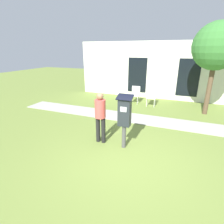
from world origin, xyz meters
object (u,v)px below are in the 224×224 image
object	(u,v)px
parking_meter	(124,115)
outdoor_chair_left	(135,93)
outdoor_chair_middle	(152,96)
person_standing	(100,114)

from	to	relation	value
parking_meter	outdoor_chair_left	world-z (taller)	parking_meter
outdoor_chair_middle	person_standing	bearing A→B (deg)	-82.77
person_standing	outdoor_chair_middle	xyz separation A→B (m)	(0.82, 4.39, -0.40)
outdoor_chair_left	outdoor_chair_middle	world-z (taller)	same
person_standing	outdoor_chair_middle	world-z (taller)	person_standing
parking_meter	outdoor_chair_left	bearing A→B (deg)	100.45
person_standing	parking_meter	bearing A→B (deg)	0.70
outdoor_chair_left	outdoor_chair_middle	size ratio (longest dim) A/B	1.00
person_standing	outdoor_chair_middle	bearing A→B (deg)	83.37
outdoor_chair_middle	outdoor_chair_left	bearing A→B (deg)	-172.63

